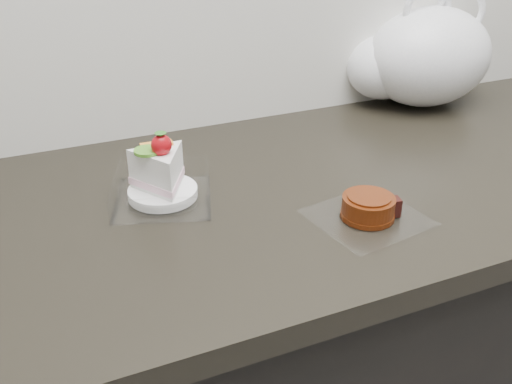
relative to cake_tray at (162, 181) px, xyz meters
name	(u,v)px	position (x,y,z in m)	size (l,w,h in m)	color
counter	(320,362)	(0.30, -0.04, -0.48)	(2.04, 0.64, 0.90)	black
cake_tray	(162,181)	(0.00, 0.00, 0.00)	(0.19, 0.19, 0.12)	white
mooncake_wrap	(369,209)	(0.27, -0.18, -0.02)	(0.18, 0.17, 0.04)	white
plastic_bag	(420,58)	(0.66, 0.21, 0.08)	(0.36, 0.29, 0.27)	white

